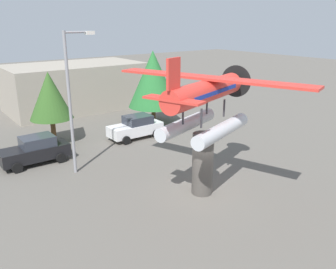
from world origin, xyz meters
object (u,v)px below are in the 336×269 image
(storefront_building, at_px, (75,86))
(tree_east, at_px, (50,96))
(car_mid_black, at_px, (35,150))
(floatplane_monument, at_px, (206,101))
(car_far_white, at_px, (136,127))
(streetlight_primary, at_px, (72,94))
(tree_center_back, at_px, (153,79))
(display_pedestal, at_px, (203,164))

(storefront_building, height_order, tree_east, tree_east)
(storefront_building, relative_size, tree_east, 2.49)
(car_mid_black, bearing_deg, floatplane_monument, 121.94)
(car_far_white, bearing_deg, floatplane_monument, 78.67)
(streetlight_primary, bearing_deg, floatplane_monument, -56.84)
(storefront_building, relative_size, tree_center_back, 2.09)
(car_mid_black, bearing_deg, tree_east, -126.06)
(streetlight_primary, bearing_deg, tree_east, 83.28)
(floatplane_monument, height_order, streetlight_primary, streetlight_primary)
(car_mid_black, xyz_separation_m, storefront_building, (8.08, 12.56, 1.40))
(display_pedestal, height_order, storefront_building, storefront_building)
(tree_east, height_order, tree_center_back, tree_center_back)
(streetlight_primary, relative_size, storefront_building, 0.62)
(car_mid_black, relative_size, car_far_white, 1.00)
(display_pedestal, xyz_separation_m, car_far_white, (2.11, 9.96, -0.77))
(tree_center_back, bearing_deg, car_far_white, -143.27)
(display_pedestal, bearing_deg, tree_east, 105.09)
(tree_center_back, bearing_deg, storefront_building, 108.66)
(floatplane_monument, height_order, storefront_building, floatplane_monument)
(tree_center_back, bearing_deg, display_pedestal, -113.87)
(car_mid_black, distance_m, streetlight_primary, 5.10)
(display_pedestal, distance_m, storefront_building, 22.13)
(car_far_white, bearing_deg, display_pedestal, 78.04)
(streetlight_primary, bearing_deg, tree_center_back, 31.71)
(streetlight_primary, xyz_separation_m, tree_east, (0.72, 6.09, -1.18))
(display_pedestal, distance_m, tree_center_back, 13.88)
(tree_east, bearing_deg, floatplane_monument, -74.33)
(display_pedestal, height_order, floatplane_monument, floatplane_monument)
(car_far_white, relative_size, streetlight_primary, 0.51)
(floatplane_monument, distance_m, tree_center_back, 13.64)
(tree_center_back, bearing_deg, tree_east, 179.27)
(storefront_building, bearing_deg, floatplane_monument, -95.77)
(display_pedestal, xyz_separation_m, storefront_building, (2.34, 22.00, 0.63))
(car_far_white, distance_m, streetlight_primary, 8.10)
(display_pedestal, xyz_separation_m, floatplane_monument, (0.12, 0.04, 3.32))
(floatplane_monument, height_order, car_mid_black, floatplane_monument)
(car_far_white, xyz_separation_m, tree_east, (-5.52, 2.67, 2.70))
(floatplane_monument, relative_size, car_far_white, 2.43)
(car_far_white, xyz_separation_m, tree_center_back, (3.43, 2.56, 3.07))
(tree_east, bearing_deg, display_pedestal, -74.91)
(floatplane_monument, relative_size, tree_east, 1.92)
(car_far_white, height_order, streetlight_primary, streetlight_primary)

